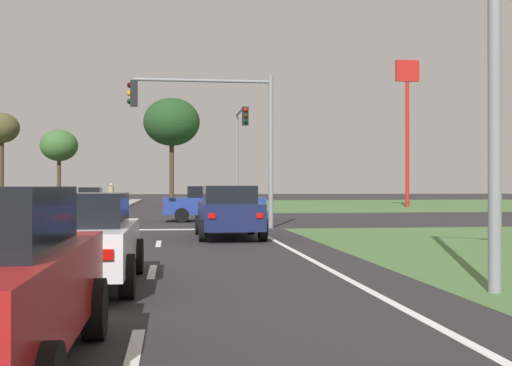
{
  "coord_description": "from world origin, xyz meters",
  "views": [
    {
      "loc": [
        3.86,
        -1.33,
        1.6
      ],
      "look_at": [
        8.33,
        33.55,
        1.76
      ],
      "focal_mm": 46.22,
      "sensor_mm": 36.0,
      "label": 1
    }
  ],
  "objects": [
    {
      "name": "fastfood_pole_sign",
      "position": [
        21.57,
        46.65,
        8.15
      ],
      "size": [
        1.8,
        0.4,
        11.13
      ],
      "color": "red",
      "rests_on": "ground"
    },
    {
      "name": "treeline_fourth",
      "position": [
        3.85,
        57.7,
        7.27
      ],
      "size": [
        5.01,
        5.01,
        9.44
      ],
      "color": "#423323",
      "rests_on": "ground"
    },
    {
      "name": "traffic_signal_near_right",
      "position": [
        5.62,
        23.4,
        4.04
      ],
      "size": [
        5.48,
        0.32,
        5.81
      ],
      "color": "gray",
      "rests_on": "ground"
    },
    {
      "name": "ground_plane",
      "position": [
        0.0,
        30.0,
        0.0
      ],
      "size": [
        200.0,
        200.0,
        0.0
      ],
      "primitive_type": "plane",
      "color": "#282628"
    },
    {
      "name": "treeline_second",
      "position": [
        -11.43,
        60.53,
        6.7
      ],
      "size": [
        3.2,
        3.2,
        8.23
      ],
      "color": "#423323",
      "rests_on": "ground"
    },
    {
      "name": "crosswalk_bar_sixth",
      "position": [
        -0.65,
        24.8,
        0.01
      ],
      "size": [
        0.7,
        2.8,
        0.01
      ],
      "primitive_type": "cube",
      "color": "silver",
      "rests_on": "ground"
    },
    {
      "name": "car_navy_near",
      "position": [
        5.61,
        18.99,
        0.82
      ],
      "size": [
        1.96,
        4.54,
        1.61
      ],
      "color": "#161E47",
      "rests_on": "ground"
    },
    {
      "name": "pedestrian_at_median",
      "position": [
        0.27,
        38.61,
        1.13
      ],
      "size": [
        0.34,
        0.34,
        1.64
      ],
      "rotation": [
        0.0,
        0.0,
        0.35
      ],
      "color": "#4C4C4C",
      "rests_on": "median_island_far"
    },
    {
      "name": "grass_verge_far_right",
      "position": [
        25.5,
        54.5,
        0.0
      ],
      "size": [
        35.0,
        35.0,
        0.01
      ],
      "primitive_type": "cube",
      "color": "#476B38",
      "rests_on": "ground"
    },
    {
      "name": "edge_line_right",
      "position": [
        6.85,
        12.0,
        0.01
      ],
      "size": [
        0.14,
        24.0,
        0.01
      ],
      "primitive_type": "cube",
      "color": "silver",
      "rests_on": "ground"
    },
    {
      "name": "stop_bar_near",
      "position": [
        3.8,
        23.0,
        0.01
      ],
      "size": [
        6.4,
        0.5,
        0.01
      ],
      "primitive_type": "cube",
      "color": "silver",
      "rests_on": "ground"
    },
    {
      "name": "lane_dash_third",
      "position": [
        3.5,
        17.09,
        0.01
      ],
      "size": [
        0.14,
        2.0,
        0.01
      ],
      "primitive_type": "cube",
      "color": "silver",
      "rests_on": "ground"
    },
    {
      "name": "lane_dash_second",
      "position": [
        3.5,
        11.09,
        0.01
      ],
      "size": [
        0.14,
        2.0,
        0.01
      ],
      "primitive_type": "cube",
      "color": "silver",
      "rests_on": "ground"
    },
    {
      "name": "lane_dash_near",
      "position": [
        3.5,
        5.09,
        0.01
      ],
      "size": [
        0.14,
        2.0,
        0.01
      ],
      "primitive_type": "cube",
      "color": "silver",
      "rests_on": "ground"
    },
    {
      "name": "median_island_far",
      "position": [
        0.0,
        55.0,
        0.07
      ],
      "size": [
        1.2,
        36.0,
        0.14
      ],
      "primitive_type": "cube",
      "color": "gray",
      "rests_on": "ground"
    },
    {
      "name": "car_white_third",
      "position": [
        2.31,
        9.5,
        0.77
      ],
      "size": [
        2.07,
        4.28,
        1.49
      ],
      "color": "silver",
      "rests_on": "ground"
    },
    {
      "name": "treeline_third",
      "position": [
        -6.15,
        59.3,
        5.19
      ],
      "size": [
        3.32,
        3.32,
        6.65
      ],
      "color": "#423323",
      "rests_on": "ground"
    },
    {
      "name": "car_maroon_second",
      "position": [
        -2.2,
        49.29,
        0.77
      ],
      "size": [
        1.98,
        4.29,
        1.5
      ],
      "rotation": [
        0.0,
        0.0,
        3.14
      ],
      "color": "maroon",
      "rests_on": "ground"
    },
    {
      "name": "car_blue_fifth",
      "position": [
        5.73,
        28.58,
        0.81
      ],
      "size": [
        4.62,
        1.98,
        1.6
      ],
      "rotation": [
        0.0,
        0.0,
        -1.57
      ],
      "color": "navy",
      "rests_on": "ground"
    },
    {
      "name": "traffic_signal_far_right",
      "position": [
        7.6,
        34.93,
        4.1
      ],
      "size": [
        0.32,
        4.78,
        5.96
      ],
      "color": "gray",
      "rests_on": "ground"
    },
    {
      "name": "crosswalk_bar_fifth",
      "position": [
        -1.8,
        24.8,
        0.01
      ],
      "size": [
        0.7,
        2.8,
        0.01
      ],
      "primitive_type": "cube",
      "color": "silver",
      "rests_on": "ground"
    }
  ]
}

